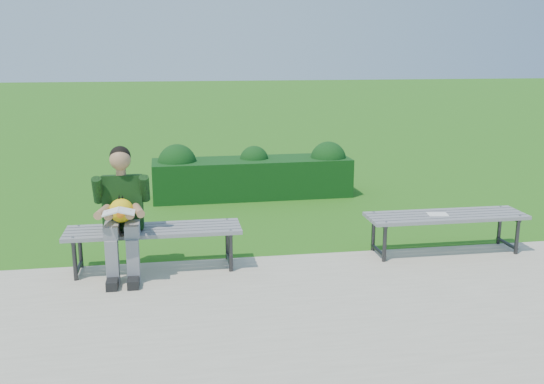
{
  "coord_description": "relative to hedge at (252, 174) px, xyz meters",
  "views": [
    {
      "loc": [
        -0.94,
        -6.36,
        2.27
      ],
      "look_at": [
        0.08,
        -0.13,
        0.79
      ],
      "focal_mm": 40.0,
      "sensor_mm": 36.0,
      "label": 1
    }
  ],
  "objects": [
    {
      "name": "ground",
      "position": [
        -0.26,
        -2.94,
        -0.37
      ],
      "size": [
        80.0,
        80.0,
        0.0
      ],
      "color": "#196918",
      "rests_on": "ground"
    },
    {
      "name": "walkway",
      "position": [
        -0.26,
        -4.69,
        -0.36
      ],
      "size": [
        30.0,
        3.5,
        0.02
      ],
      "color": "#B4A795",
      "rests_on": "ground"
    },
    {
      "name": "hedge",
      "position": [
        0.0,
        0.0,
        0.0
      ],
      "size": [
        3.12,
        0.84,
        0.87
      ],
      "color": "#143F18",
      "rests_on": "ground"
    },
    {
      "name": "bench_left",
      "position": [
        -1.44,
        -3.15,
        0.05
      ],
      "size": [
        1.8,
        0.5,
        0.46
      ],
      "color": "slate",
      "rests_on": "walkway"
    },
    {
      "name": "bench_right",
      "position": [
        1.8,
        -3.12,
        0.05
      ],
      "size": [
        1.8,
        0.5,
        0.46
      ],
      "color": "slate",
      "rests_on": "walkway"
    },
    {
      "name": "seated_boy",
      "position": [
        -1.74,
        -3.24,
        0.35
      ],
      "size": [
        0.56,
        0.76,
        1.31
      ],
      "color": "slate",
      "rests_on": "walkway"
    },
    {
      "name": "paper_sheet",
      "position": [
        1.7,
        -3.12,
        0.11
      ],
      "size": [
        0.24,
        0.2,
        0.01
      ],
      "color": "white",
      "rests_on": "bench_right"
    }
  ]
}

